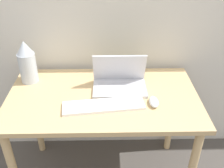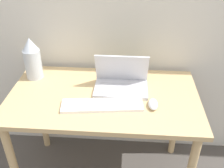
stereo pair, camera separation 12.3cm
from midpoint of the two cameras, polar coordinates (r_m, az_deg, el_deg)
name	(u,v)px [view 1 (the left image)]	position (r m, az deg, el deg)	size (l,w,h in m)	color
desk	(103,108)	(1.69, -4.03, -5.36)	(1.18, 0.67, 0.75)	tan
laptop	(120,81)	(1.67, -0.46, 0.61)	(0.34, 0.22, 0.23)	silver
keyboard	(104,106)	(1.53, -4.14, -4.78)	(0.48, 0.18, 0.02)	white
mouse	(154,102)	(1.55, 6.85, -3.92)	(0.06, 0.11, 0.03)	silver
vase	(27,62)	(1.80, -19.90, 4.44)	(0.11, 0.11, 0.29)	silver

